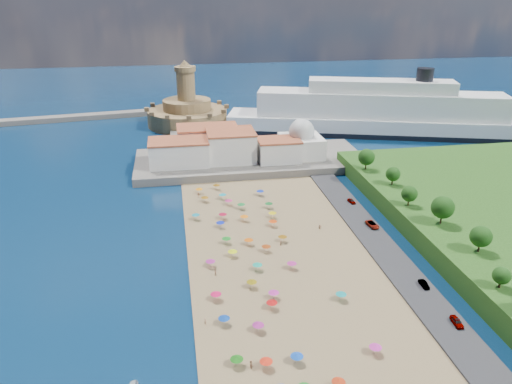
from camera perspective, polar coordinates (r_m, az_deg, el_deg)
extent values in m
plane|color=#071938|center=(131.93, 0.12, -7.44)|extent=(700.00, 700.00, 0.00)
cube|color=#59544C|center=(198.67, -0.63, 3.61)|extent=(90.00, 36.00, 3.00)
cube|color=#59544C|center=(230.03, -7.47, 6.00)|extent=(18.00, 70.00, 2.40)
cube|color=silver|center=(190.78, -8.80, 4.43)|extent=(22.00, 14.00, 9.00)
cube|color=silver|center=(193.57, -2.89, 5.25)|extent=(18.00, 16.00, 11.00)
cube|color=silver|center=(193.11, 2.59, 4.74)|extent=(16.00, 12.00, 8.00)
cube|color=silver|center=(204.45, -5.54, 5.97)|extent=(24.00, 14.00, 10.00)
cube|color=silver|center=(199.08, 5.18, 5.22)|extent=(16.00, 16.00, 8.00)
sphere|color=silver|center=(197.39, 5.24, 6.89)|extent=(10.00, 10.00, 10.00)
cylinder|color=silver|center=(196.41, 5.28, 7.95)|extent=(1.20, 1.20, 1.60)
cylinder|color=#9F7B4F|center=(258.25, -7.83, 8.45)|extent=(40.00, 40.00, 8.00)
cylinder|color=#9F7B4F|center=(256.77, -7.91, 9.86)|extent=(24.00, 24.00, 5.00)
cylinder|color=#9F7B4F|center=(254.89, -8.02, 11.94)|extent=(9.00, 9.00, 14.00)
cylinder|color=#9F7B4F|center=(253.54, -8.12, 13.76)|extent=(10.40, 10.40, 2.40)
cone|color=#9F7B4F|center=(253.15, -8.16, 14.36)|extent=(6.00, 6.00, 3.00)
cube|color=black|center=(247.70, 13.65, 6.74)|extent=(143.64, 61.69, 2.31)
cube|color=white|center=(246.90, 13.71, 7.43)|extent=(142.57, 61.02, 8.55)
cube|color=white|center=(244.60, 13.93, 9.69)|extent=(114.17, 49.18, 11.41)
cube|color=white|center=(242.94, 14.12, 11.65)|extent=(67.55, 31.88, 5.70)
cylinder|color=black|center=(245.02, 18.76, 12.60)|extent=(7.60, 7.60, 5.70)
cylinder|color=gray|center=(97.44, 1.16, -19.05)|extent=(0.07, 0.07, 2.00)
cone|color=red|center=(96.85, 1.17, -18.65)|extent=(2.50, 2.50, 0.60)
cylinder|color=gray|center=(151.98, -6.88, -2.83)|extent=(0.07, 0.07, 2.00)
cone|color=#0F758B|center=(151.60, -6.90, -2.52)|extent=(2.50, 2.50, 0.60)
cylinder|color=gray|center=(158.02, -1.71, -1.64)|extent=(0.07, 0.07, 2.00)
cone|color=#14742D|center=(157.65, -1.71, -1.34)|extent=(2.50, 2.50, 0.60)
cylinder|color=gray|center=(125.23, 0.16, -8.56)|extent=(0.07, 0.07, 2.00)
cone|color=#109A7B|center=(124.76, 0.16, -8.20)|extent=(2.50, 2.50, 0.60)
cylinder|color=gray|center=(170.82, -6.51, 0.13)|extent=(0.07, 0.07, 2.00)
cone|color=orange|center=(170.48, -6.53, 0.41)|extent=(2.50, 2.50, 0.60)
cylinder|color=gray|center=(133.38, 1.16, -6.47)|extent=(0.07, 0.07, 2.00)
cone|color=#8F350D|center=(132.94, 1.17, -6.14)|extent=(2.50, 2.50, 0.60)
cylinder|color=gray|center=(149.94, -1.36, -3.02)|extent=(0.07, 0.07, 2.00)
cone|color=orange|center=(149.55, -1.36, -2.71)|extent=(2.50, 2.50, 0.60)
cylinder|color=gray|center=(98.76, 4.69, -18.46)|extent=(0.07, 0.07, 2.00)
cone|color=#0E44B8|center=(98.17, 4.71, -18.07)|extent=(2.50, 2.50, 0.60)
cylinder|color=gray|center=(114.89, -4.59, -11.81)|extent=(0.07, 0.07, 2.00)
cone|color=#CB104B|center=(114.38, -4.61, -11.43)|extent=(2.50, 2.50, 0.60)
cylinder|color=gray|center=(131.16, -2.70, -7.04)|extent=(0.07, 0.07, 2.00)
cone|color=#D5E20C|center=(130.72, -2.70, -6.69)|extent=(2.50, 2.50, 0.60)
cylinder|color=gray|center=(163.90, -5.87, -0.83)|extent=(0.07, 0.07, 2.00)
cone|color=#83520B|center=(163.55, -5.88, -0.54)|extent=(2.50, 2.50, 0.60)
cylinder|color=gray|center=(107.60, -3.67, -14.46)|extent=(0.07, 0.07, 2.00)
cone|color=#0B3793|center=(107.06, -3.68, -14.08)|extent=(2.50, 2.50, 0.60)
cylinder|color=gray|center=(111.91, 1.82, -12.78)|extent=(0.07, 0.07, 2.00)
cone|color=#B90E0E|center=(111.40, 1.83, -12.40)|extent=(2.50, 2.50, 0.60)
cylinder|color=gray|center=(126.13, 4.11, -8.38)|extent=(0.07, 0.07, 2.00)
cone|color=#B62783|center=(125.67, 4.12, -8.02)|extent=(2.50, 2.50, 0.60)
cylinder|color=gray|center=(160.96, -3.13, -1.19)|extent=(0.07, 0.07, 2.00)
cone|color=#C1296E|center=(160.60, -3.14, -0.90)|extent=(2.50, 2.50, 0.60)
cylinder|color=gray|center=(138.44, 3.05, -5.35)|extent=(0.07, 0.07, 2.00)
cone|color=#80510B|center=(138.02, 3.06, -5.02)|extent=(2.50, 2.50, 0.60)
cylinder|color=gray|center=(165.57, -3.84, -0.51)|extent=(0.07, 0.07, 2.00)
cone|color=teal|center=(165.22, -3.84, -0.22)|extent=(2.50, 2.50, 0.60)
cylinder|color=gray|center=(158.65, 1.47, -1.53)|extent=(0.07, 0.07, 2.00)
cone|color=#116323|center=(158.28, 1.48, -1.23)|extent=(2.50, 2.50, 0.60)
cone|color=red|center=(94.13, 9.43, -20.49)|extent=(2.50, 2.50, 0.60)
cylinder|color=gray|center=(127.21, -5.22, -8.13)|extent=(0.07, 0.07, 2.00)
cone|color=#A62384|center=(126.76, -5.23, -7.78)|extent=(2.50, 2.50, 0.60)
cylinder|color=gray|center=(151.63, -3.81, -2.77)|extent=(0.07, 0.07, 2.00)
cone|color=#A30D2C|center=(151.25, -3.82, -2.46)|extent=(2.50, 2.50, 0.60)
cylinder|color=gray|center=(136.59, -0.85, -5.73)|extent=(0.07, 0.07, 2.00)
cone|color=#D15509|center=(136.16, -0.85, -5.40)|extent=(2.50, 2.50, 0.60)
cylinder|color=gray|center=(105.62, 0.26, -15.22)|extent=(0.07, 0.07, 2.00)
cone|color=#9A2178|center=(105.07, 0.26, -14.83)|extent=(2.50, 2.50, 0.60)
cylinder|color=gray|center=(118.70, -0.49, -10.48)|extent=(0.07, 0.07, 2.00)
cone|color=#7F6B0B|center=(118.21, -0.49, -10.11)|extent=(2.50, 2.50, 0.60)
cylinder|color=gray|center=(97.95, -2.21, -18.80)|extent=(0.07, 0.07, 2.00)
cone|color=#166211|center=(97.36, -2.22, -18.41)|extent=(2.50, 2.50, 0.60)
cylinder|color=gray|center=(173.62, -4.53, 0.59)|extent=(0.07, 0.07, 2.00)
cone|color=#7B4E0B|center=(173.29, -4.54, 0.87)|extent=(2.50, 2.50, 0.60)
cylinder|color=gray|center=(146.45, -4.10, -3.73)|extent=(0.07, 0.07, 2.00)
cone|color=#0D1FAF|center=(146.06, -4.11, -3.42)|extent=(2.50, 2.50, 0.60)
cylinder|color=gray|center=(116.11, 9.68, -11.68)|extent=(0.07, 0.07, 2.00)
cone|color=#0F8F8D|center=(115.61, 9.71, -11.31)|extent=(2.50, 2.50, 0.60)
cylinder|color=gray|center=(137.53, -3.41, -5.56)|extent=(0.07, 0.07, 2.00)
cone|color=#167F1F|center=(137.11, -3.42, -5.23)|extent=(2.50, 2.50, 0.60)
cylinder|color=gray|center=(152.18, 1.89, -2.63)|extent=(0.07, 0.07, 2.00)
cone|color=#D2BB0B|center=(151.80, 1.89, -2.32)|extent=(2.50, 2.50, 0.60)
cylinder|color=gray|center=(115.10, 2.03, -11.67)|extent=(0.07, 0.07, 2.00)
cone|color=#BC2895|center=(114.60, 2.03, -11.29)|extent=(2.50, 2.50, 0.60)
cylinder|color=gray|center=(168.10, 0.48, -0.09)|extent=(0.07, 0.07, 2.00)
cone|color=#0D27AA|center=(167.76, 0.48, 0.19)|extent=(2.50, 2.50, 0.60)
cylinder|color=gray|center=(146.95, 1.94, -3.59)|extent=(0.07, 0.07, 2.00)
cone|color=#DA3E09|center=(146.56, 1.94, -3.27)|extent=(2.50, 2.50, 0.60)
cylinder|color=gray|center=(102.97, 13.47, -17.12)|extent=(0.07, 0.07, 2.00)
cone|color=#C72A9B|center=(102.41, 13.51, -16.73)|extent=(2.50, 2.50, 0.60)
imported|color=tan|center=(108.05, -5.81, -14.51)|extent=(0.61, 0.68, 1.57)
imported|color=tan|center=(136.24, 2.84, -5.91)|extent=(0.69, 0.74, 1.71)
imported|color=tan|center=(146.21, 7.29, -4.00)|extent=(1.56, 0.78, 1.61)
imported|color=tan|center=(123.77, -4.70, -9.12)|extent=(1.08, 1.00, 1.76)
imported|color=tan|center=(167.89, -6.59, -0.30)|extent=(1.18, 0.70, 1.89)
imported|color=tan|center=(97.55, -0.56, -19.08)|extent=(0.85, 1.71, 1.76)
imported|color=gray|center=(149.67, 13.15, -3.63)|extent=(3.05, 5.48, 1.45)
imported|color=gray|center=(124.92, 18.64, -9.95)|extent=(1.32, 3.72, 1.22)
imported|color=gray|center=(164.40, 10.88, -1.03)|extent=(2.11, 3.90, 1.26)
imported|color=gray|center=(114.77, 21.98, -13.57)|extent=(1.94, 4.20, 1.39)
cylinder|color=#382314|center=(120.25, 26.10, -9.34)|extent=(0.50, 0.50, 2.13)
sphere|color=#14380F|center=(119.32, 26.26, -8.55)|extent=(3.84, 3.84, 3.84)
cylinder|color=#382314|center=(133.14, 24.14, -5.66)|extent=(0.50, 0.50, 2.93)
sphere|color=#14380F|center=(132.00, 24.32, -4.64)|extent=(5.27, 5.27, 5.27)
cylinder|color=#382314|center=(144.25, 20.41, -2.77)|extent=(0.50, 0.50, 3.45)
sphere|color=#14380F|center=(143.02, 20.57, -1.65)|extent=(6.21, 6.21, 6.21)
cylinder|color=#382314|center=(153.19, 17.03, -1.00)|extent=(0.50, 0.50, 2.63)
sphere|color=#14380F|center=(152.31, 17.13, -0.19)|extent=(4.73, 4.73, 4.73)
cylinder|color=#382314|center=(167.72, 15.31, 1.24)|extent=(0.50, 0.50, 2.62)
sphere|color=#14380F|center=(166.91, 15.39, 2.00)|extent=(4.71, 4.71, 4.71)
cylinder|color=#382314|center=(179.63, 12.44, 3.05)|extent=(0.50, 0.50, 3.22)
sphere|color=#14380F|center=(178.71, 12.52, 3.92)|extent=(5.80, 5.80, 5.80)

